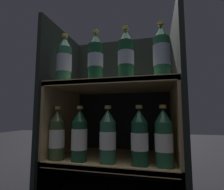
% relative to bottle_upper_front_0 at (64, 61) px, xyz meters
% --- Properties ---
extents(fridge_back_wall, '(0.63, 0.02, 0.85)m').
position_rel_bottle_upper_front_0_xyz_m(fridge_back_wall, '(0.22, 0.33, -0.21)').
color(fridge_back_wall, black).
rests_on(fridge_back_wall, ground_plane).
extents(fridge_side_left, '(0.02, 0.42, 0.85)m').
position_rel_bottle_upper_front_0_xyz_m(fridge_side_left, '(-0.09, 0.13, -0.21)').
color(fridge_side_left, black).
rests_on(fridge_side_left, ground_plane).
extents(fridge_side_right, '(0.02, 0.42, 0.85)m').
position_rel_bottle_upper_front_0_xyz_m(fridge_side_right, '(0.53, 0.13, -0.21)').
color(fridge_side_right, black).
rests_on(fridge_side_right, ground_plane).
extents(shelf_lower, '(0.59, 0.38, 0.17)m').
position_rel_bottle_upper_front_0_xyz_m(shelf_lower, '(0.22, 0.12, -0.49)').
color(shelf_lower, tan).
rests_on(shelf_lower, ground_plane).
extents(shelf_upper, '(0.59, 0.38, 0.53)m').
position_rel_bottle_upper_front_0_xyz_m(shelf_upper, '(0.22, 0.12, -0.25)').
color(shelf_upper, tan).
rests_on(shelf_upper, ground_plane).
extents(bottle_upper_front_0, '(0.07, 0.07, 0.24)m').
position_rel_bottle_upper_front_0_xyz_m(bottle_upper_front_0, '(0.00, 0.00, 0.00)').
color(bottle_upper_front_0, '#285B42').
rests_on(bottle_upper_front_0, shelf_upper).
extents(bottle_upper_front_1, '(0.07, 0.07, 0.24)m').
position_rel_bottle_upper_front_0_xyz_m(bottle_upper_front_1, '(0.16, -0.00, 0.00)').
color(bottle_upper_front_1, '#144228').
rests_on(bottle_upper_front_1, shelf_upper).
extents(bottle_upper_front_2, '(0.07, 0.07, 0.24)m').
position_rel_bottle_upper_front_0_xyz_m(bottle_upper_front_2, '(0.30, 0.00, 0.00)').
color(bottle_upper_front_2, '#144228').
rests_on(bottle_upper_front_2, shelf_upper).
extents(bottle_upper_front_3, '(0.07, 0.07, 0.24)m').
position_rel_bottle_upper_front_0_xyz_m(bottle_upper_front_3, '(0.45, -0.00, -0.00)').
color(bottle_upper_front_3, '#1E5638').
rests_on(bottle_upper_front_3, shelf_upper).
extents(bottle_lower_front_0, '(0.07, 0.07, 0.24)m').
position_rel_bottle_upper_front_0_xyz_m(bottle_lower_front_0, '(-0.02, -0.00, -0.35)').
color(bottle_lower_front_0, '#384C28').
rests_on(bottle_lower_front_0, shelf_lower).
extents(bottle_lower_front_1, '(0.07, 0.07, 0.24)m').
position_rel_bottle_upper_front_0_xyz_m(bottle_lower_front_1, '(0.09, -0.00, -0.35)').
color(bottle_lower_front_1, '#144228').
rests_on(bottle_lower_front_1, shelf_lower).
extents(bottle_lower_front_2, '(0.07, 0.07, 0.24)m').
position_rel_bottle_upper_front_0_xyz_m(bottle_lower_front_2, '(0.22, -0.00, -0.35)').
color(bottle_lower_front_2, '#285B42').
rests_on(bottle_lower_front_2, shelf_lower).
extents(bottle_lower_front_3, '(0.07, 0.07, 0.24)m').
position_rel_bottle_upper_front_0_xyz_m(bottle_lower_front_3, '(0.36, -0.00, -0.35)').
color(bottle_lower_front_3, '#144228').
rests_on(bottle_lower_front_3, shelf_lower).
extents(bottle_lower_front_4, '(0.07, 0.07, 0.24)m').
position_rel_bottle_upper_front_0_xyz_m(bottle_lower_front_4, '(0.45, -0.00, -0.35)').
color(bottle_lower_front_4, '#1E5638').
rests_on(bottle_lower_front_4, shelf_lower).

